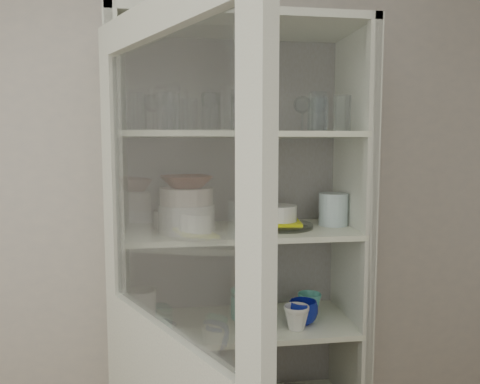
# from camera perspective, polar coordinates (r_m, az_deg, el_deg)

# --- Properties ---
(wall_back) EXTENTS (3.60, 0.02, 2.60)m
(wall_back) POSITION_cam_1_polar(r_m,az_deg,el_deg) (2.15, -6.16, -2.48)
(wall_back) COLOR #BAB4AA
(wall_back) RESTS_ON ground
(pantry_cabinet) EXTENTS (1.00, 0.45, 2.10)m
(pantry_cabinet) POSITION_cam_1_polar(r_m,az_deg,el_deg) (2.10, -0.26, -12.78)
(pantry_cabinet) COLOR #B6B5A6
(pantry_cabinet) RESTS_ON floor
(tumbler_0) EXTENTS (0.08, 0.08, 0.14)m
(tumbler_0) POSITION_cam_1_polar(r_m,az_deg,el_deg) (1.80, -9.02, 9.63)
(tumbler_0) COLOR silver
(tumbler_0) RESTS_ON shelf_glass
(tumbler_1) EXTENTS (0.08, 0.08, 0.14)m
(tumbler_1) POSITION_cam_1_polar(r_m,az_deg,el_deg) (1.78, -8.37, 9.61)
(tumbler_1) COLOR silver
(tumbler_1) RESTS_ON shelf_glass
(tumbler_2) EXTENTS (0.09, 0.09, 0.15)m
(tumbler_2) POSITION_cam_1_polar(r_m,az_deg,el_deg) (1.78, 0.10, 9.90)
(tumbler_2) COLOR silver
(tumbler_2) RESTS_ON shelf_glass
(tumbler_3) EXTENTS (0.09, 0.09, 0.14)m
(tumbler_3) POSITION_cam_1_polar(r_m,az_deg,el_deg) (1.79, 1.50, 9.66)
(tumbler_3) COLOR silver
(tumbler_3) RESTS_ON shelf_glass
(tumbler_4) EXTENTS (0.08, 0.08, 0.15)m
(tumbler_4) POSITION_cam_1_polar(r_m,az_deg,el_deg) (1.87, 9.38, 9.60)
(tumbler_4) COLOR silver
(tumbler_4) RESTS_ON shelf_glass
(tumbler_5) EXTENTS (0.09, 0.09, 0.14)m
(tumbler_5) POSITION_cam_1_polar(r_m,az_deg,el_deg) (1.91, 12.33, 9.33)
(tumbler_5) COLOR silver
(tumbler_5) RESTS_ON shelf_glass
(tumbler_6) EXTENTS (0.08, 0.08, 0.13)m
(tumbler_6) POSITION_cam_1_polar(r_m,az_deg,el_deg) (1.88, 9.69, 9.27)
(tumbler_6) COLOR silver
(tumbler_6) RESTS_ON shelf_glass
(tumbler_7) EXTENTS (0.09, 0.09, 0.15)m
(tumbler_7) POSITION_cam_1_polar(r_m,az_deg,el_deg) (1.90, -12.43, 9.47)
(tumbler_7) COLOR silver
(tumbler_7) RESTS_ON shelf_glass
(tumbler_8) EXTENTS (0.08, 0.08, 0.16)m
(tumbler_8) POSITION_cam_1_polar(r_m,az_deg,el_deg) (1.93, -3.55, 9.65)
(tumbler_8) COLOR silver
(tumbler_8) RESTS_ON shelf_glass
(tumbler_9) EXTENTS (0.08, 0.08, 0.13)m
(tumbler_9) POSITION_cam_1_polar(r_m,az_deg,el_deg) (1.88, -6.18, 9.30)
(tumbler_9) COLOR silver
(tumbler_9) RESTS_ON shelf_glass
(goblet_0) EXTENTS (0.08, 0.08, 0.17)m
(goblet_0) POSITION_cam_1_polar(r_m,az_deg,el_deg) (1.98, -10.57, 9.64)
(goblet_0) COLOR silver
(goblet_0) RESTS_ON shelf_glass
(goblet_1) EXTENTS (0.08, 0.08, 0.19)m
(goblet_1) POSITION_cam_1_polar(r_m,az_deg,el_deg) (2.02, 0.24, 9.96)
(goblet_1) COLOR silver
(goblet_1) RESTS_ON shelf_glass
(goblet_2) EXTENTS (0.08, 0.08, 0.17)m
(goblet_2) POSITION_cam_1_polar(r_m,az_deg,el_deg) (2.08, 7.59, 9.57)
(goblet_2) COLOR silver
(goblet_2) RESTS_ON shelf_glass
(goblet_3) EXTENTS (0.08, 0.08, 0.18)m
(goblet_3) POSITION_cam_1_polar(r_m,az_deg,el_deg) (2.11, 9.62, 9.63)
(goblet_3) COLOR silver
(goblet_3) RESTS_ON shelf_glass
(plate_stack_front) EXTENTS (0.23, 0.23, 0.11)m
(plate_stack_front) POSITION_cam_1_polar(r_m,az_deg,el_deg) (1.89, -6.51, -3.16)
(plate_stack_front) COLOR silver
(plate_stack_front) RESTS_ON shelf_plates
(plate_stack_back) EXTENTS (0.23, 0.23, 0.07)m
(plate_stack_back) POSITION_cam_1_polar(r_m,az_deg,el_deg) (2.03, -7.28, -3.11)
(plate_stack_back) COLOR silver
(plate_stack_back) RESTS_ON shelf_plates
(cream_bowl) EXTENTS (0.24, 0.24, 0.07)m
(cream_bowl) POSITION_cam_1_polar(r_m,az_deg,el_deg) (1.88, -6.54, -0.49)
(cream_bowl) COLOR beige
(cream_bowl) RESTS_ON plate_stack_front
(terracotta_bowl) EXTENTS (0.24, 0.24, 0.05)m
(terracotta_bowl) POSITION_cam_1_polar(r_m,az_deg,el_deg) (1.87, -6.56, 1.27)
(terracotta_bowl) COLOR #572415
(terracotta_bowl) RESTS_ON cream_bowl
(glass_platter) EXTENTS (0.38, 0.38, 0.02)m
(glass_platter) POSITION_cam_1_polar(r_m,az_deg,el_deg) (1.98, 4.74, -4.12)
(glass_platter) COLOR silver
(glass_platter) RESTS_ON shelf_plates
(yellow_trivet) EXTENTS (0.20, 0.20, 0.01)m
(yellow_trivet) POSITION_cam_1_polar(r_m,az_deg,el_deg) (1.98, 4.74, -3.71)
(yellow_trivet) COLOR yellow
(yellow_trivet) RESTS_ON glass_platter
(white_ramekin) EXTENTS (0.18, 0.18, 0.07)m
(white_ramekin) POSITION_cam_1_polar(r_m,az_deg,el_deg) (1.97, 4.75, -2.58)
(white_ramekin) COLOR silver
(white_ramekin) RESTS_ON yellow_trivet
(grey_bowl_stack) EXTENTS (0.12, 0.12, 0.14)m
(grey_bowl_stack) POSITION_cam_1_polar(r_m,az_deg,el_deg) (2.06, 11.31, -2.08)
(grey_bowl_stack) COLOR silver
(grey_bowl_stack) RESTS_ON shelf_plates
(mug_blue) EXTENTS (0.16, 0.16, 0.10)m
(mug_blue) POSITION_cam_1_polar(r_m,az_deg,el_deg) (2.04, 7.69, -14.31)
(mug_blue) COLOR navy
(mug_blue) RESTS_ON shelf_mugs
(mug_teal) EXTENTS (0.11, 0.11, 0.10)m
(mug_teal) POSITION_cam_1_polar(r_m,az_deg,el_deg) (2.14, 8.46, -13.35)
(mug_teal) COLOR teal
(mug_teal) RESTS_ON shelf_mugs
(mug_white) EXTENTS (0.13, 0.13, 0.10)m
(mug_white) POSITION_cam_1_polar(r_m,az_deg,el_deg) (1.98, 6.88, -14.96)
(mug_white) COLOR silver
(mug_white) RESTS_ON shelf_mugs
(teal_jar) EXTENTS (0.10, 0.10, 0.12)m
(teal_jar) POSITION_cam_1_polar(r_m,az_deg,el_deg) (2.08, 0.27, -13.50)
(teal_jar) COLOR teal
(teal_jar) RESTS_ON shelf_mugs
(measuring_cups) EXTENTS (0.09, 0.09, 0.04)m
(measuring_cups) POSITION_cam_1_polar(r_m,az_deg,el_deg) (1.99, -9.83, -15.82)
(measuring_cups) COLOR #B0B0B8
(measuring_cups) RESTS_ON shelf_mugs
(white_canister) EXTENTS (0.14, 0.14, 0.14)m
(white_canister) POSITION_cam_1_polar(r_m,az_deg,el_deg) (2.08, -11.80, -13.41)
(white_canister) COLOR silver
(white_canister) RESTS_ON shelf_mugs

